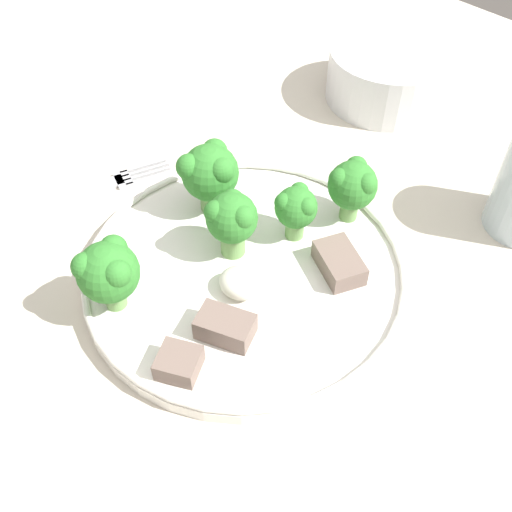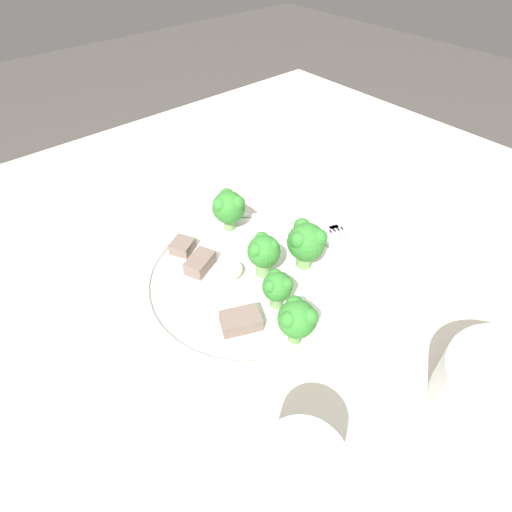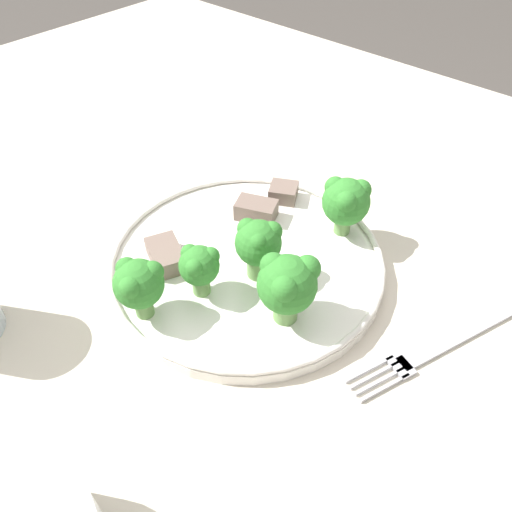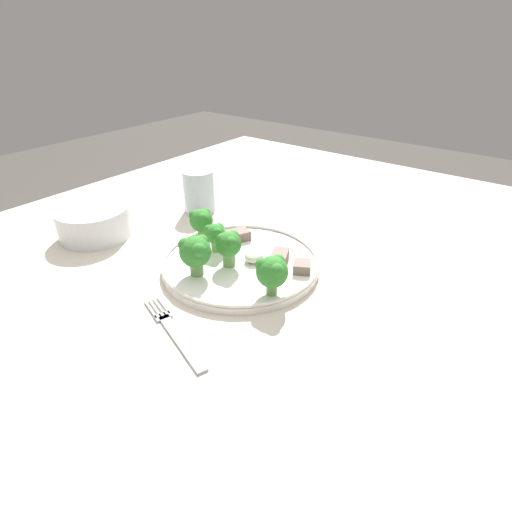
% 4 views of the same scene
% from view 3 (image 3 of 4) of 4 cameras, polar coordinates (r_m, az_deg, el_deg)
% --- Properties ---
extents(table, '(1.39, 1.14, 0.77)m').
position_cam_3_polar(table, '(0.59, -5.14, -6.00)').
color(table, beige).
rests_on(table, ground_plane).
extents(dinner_plate, '(0.27, 0.27, 0.02)m').
position_cam_3_polar(dinner_plate, '(0.50, -1.08, -0.65)').
color(dinner_plate, white).
rests_on(dinner_plate, table).
extents(fork, '(0.08, 0.17, 0.00)m').
position_cam_3_polar(fork, '(0.47, 19.91, -9.77)').
color(fork, '#B2B2B7').
rests_on(fork, table).
extents(broccoli_floret_near_rim_left, '(0.05, 0.05, 0.06)m').
position_cam_3_polar(broccoli_floret_near_rim_left, '(0.51, 10.26, 6.22)').
color(broccoli_floret_near_rim_left, '#709E56').
rests_on(broccoli_floret_near_rim_left, dinner_plate).
extents(broccoli_floret_center_left, '(0.04, 0.04, 0.05)m').
position_cam_3_polar(broccoli_floret_center_left, '(0.45, -6.51, -1.12)').
color(broccoli_floret_center_left, '#709E56').
rests_on(broccoli_floret_center_left, dinner_plate).
extents(broccoli_floret_back_left, '(0.04, 0.04, 0.06)m').
position_cam_3_polar(broccoli_floret_back_left, '(0.43, -13.27, -3.07)').
color(broccoli_floret_back_left, '#709E56').
rests_on(broccoli_floret_back_left, dinner_plate).
extents(broccoli_floret_front_left, '(0.04, 0.04, 0.06)m').
position_cam_3_polar(broccoli_floret_front_left, '(0.46, 0.25, 1.43)').
color(broccoli_floret_front_left, '#709E56').
rests_on(broccoli_floret_front_left, dinner_plate).
extents(broccoli_floret_center_back, '(0.05, 0.05, 0.07)m').
position_cam_3_polar(broccoli_floret_center_back, '(0.42, 3.58, -3.22)').
color(broccoli_floret_center_back, '#709E56').
rests_on(broccoli_floret_center_back, dinner_plate).
extents(meat_slice_front_slice, '(0.05, 0.04, 0.02)m').
position_cam_3_polar(meat_slice_front_slice, '(0.54, 0.02, 5.29)').
color(meat_slice_front_slice, '#756056').
rests_on(meat_slice_front_slice, dinner_plate).
extents(meat_slice_middle_slice, '(0.06, 0.05, 0.02)m').
position_cam_3_polar(meat_slice_middle_slice, '(0.50, -10.27, 0.08)').
color(meat_slice_middle_slice, '#756056').
rests_on(meat_slice_middle_slice, dinner_plate).
extents(meat_slice_rear_slice, '(0.04, 0.04, 0.02)m').
position_cam_3_polar(meat_slice_rear_slice, '(0.57, 3.15, 7.27)').
color(meat_slice_rear_slice, '#756056').
rests_on(meat_slice_rear_slice, dinner_plate).
extents(sauce_dollop, '(0.04, 0.03, 0.02)m').
position_cam_3_polar(sauce_dollop, '(0.51, -0.82, 2.20)').
color(sauce_dollop, silver).
rests_on(sauce_dollop, dinner_plate).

